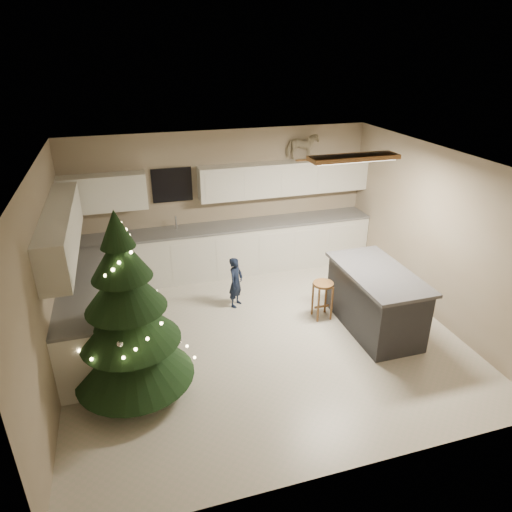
% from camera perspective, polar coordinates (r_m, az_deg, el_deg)
% --- Properties ---
extents(ground_plane, '(5.50, 5.50, 0.00)m').
position_cam_1_polar(ground_plane, '(6.88, 0.85, -9.92)').
color(ground_plane, beige).
extents(room_shell, '(5.52, 5.02, 2.61)m').
position_cam_1_polar(room_shell, '(6.06, 1.16, 3.85)').
color(room_shell, '#9F927E').
rests_on(room_shell, ground_plane).
extents(cabinetry, '(5.50, 3.20, 2.00)m').
position_cam_1_polar(cabinetry, '(7.75, -9.25, 0.43)').
color(cabinetry, silver).
rests_on(cabinetry, ground_plane).
extents(island, '(0.90, 1.70, 0.95)m').
position_cam_1_polar(island, '(7.04, 14.67, -5.31)').
color(island, black).
rests_on(island, ground_plane).
extents(bar_stool, '(0.32, 0.32, 0.61)m').
position_cam_1_polar(bar_stool, '(7.15, 8.35, -4.40)').
color(bar_stool, brown).
rests_on(bar_stool, ground_plane).
extents(christmas_tree, '(1.49, 1.44, 2.37)m').
position_cam_1_polar(christmas_tree, '(5.57, -15.60, -8.10)').
color(christmas_tree, '#3F2816').
rests_on(christmas_tree, ground_plane).
extents(toddler, '(0.36, 0.37, 0.86)m').
position_cam_1_polar(toddler, '(7.41, -2.54, -3.29)').
color(toddler, '#131F36').
rests_on(toddler, ground_plane).
extents(rocking_horse, '(0.61, 0.38, 0.50)m').
position_cam_1_polar(rocking_horse, '(8.50, 5.80, 13.45)').
color(rocking_horse, brown).
rests_on(rocking_horse, cabinetry).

